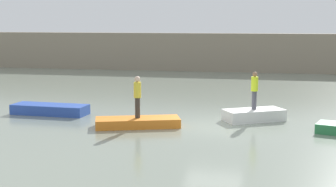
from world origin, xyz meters
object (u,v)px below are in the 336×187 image
object	(u,v)px
rowboat_white	(254,115)
person_yellow_shirt	(137,95)
rowboat_blue	(50,109)
person_hiviz_shirt	(254,89)
rowboat_orange	(138,122)

from	to	relation	value
rowboat_white	person_yellow_shirt	world-z (taller)	person_yellow_shirt
person_yellow_shirt	rowboat_white	bearing A→B (deg)	26.05
rowboat_blue	person_hiviz_shirt	world-z (taller)	person_hiviz_shirt
rowboat_orange	person_yellow_shirt	bearing A→B (deg)	0.00
rowboat_orange	rowboat_blue	bearing A→B (deg)	139.48
rowboat_white	person_yellow_shirt	size ratio (longest dim) A/B	1.50
person_hiviz_shirt	rowboat_orange	bearing A→B (deg)	-153.95
rowboat_orange	person_hiviz_shirt	xyz separation A→B (m)	(4.92, 2.40, 1.31)
rowboat_blue	person_hiviz_shirt	distance (m)	10.06
rowboat_orange	person_hiviz_shirt	distance (m)	5.63
rowboat_blue	person_yellow_shirt	distance (m)	5.55
rowboat_blue	person_hiviz_shirt	size ratio (longest dim) A/B	2.15
rowboat_orange	person_hiviz_shirt	world-z (taller)	person_hiviz_shirt
rowboat_blue	person_hiviz_shirt	xyz separation A→B (m)	(9.97, 0.43, 1.26)
rowboat_blue	rowboat_orange	bearing A→B (deg)	-18.74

